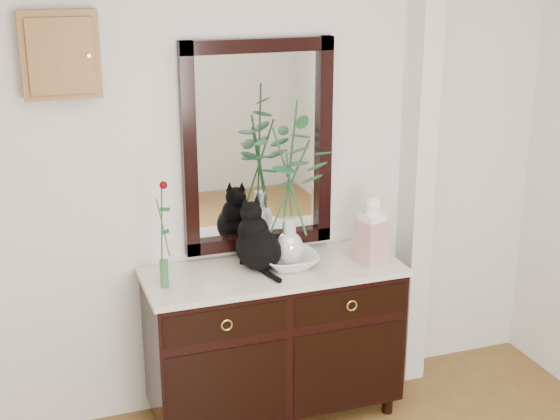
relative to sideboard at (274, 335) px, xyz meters
name	(u,v)px	position (x,y,z in m)	size (l,w,h in m)	color
wall_back	(239,165)	(-0.10, 0.25, 0.88)	(3.60, 0.04, 2.70)	silver
pilaster	(418,153)	(0.90, 0.17, 0.88)	(0.12, 0.20, 2.70)	silver
sideboard	(274,335)	(0.00, 0.00, 0.00)	(1.33, 0.52, 0.82)	black
wall_mirror	(258,147)	(0.00, 0.24, 0.97)	(0.80, 0.06, 1.10)	black
key_cabinet	(60,55)	(-0.95, 0.21, 1.48)	(0.35, 0.10, 0.40)	brown
cat	(258,236)	(-0.07, 0.04, 0.55)	(0.25, 0.30, 0.35)	black
lotus_bowl	(289,261)	(0.09, 0.00, 0.41)	(0.30, 0.30, 0.07)	white
vase_branches	(290,183)	(0.09, 0.00, 0.83)	(0.41, 0.41, 0.86)	silver
bud_vase_rose	(162,234)	(-0.57, -0.04, 0.65)	(0.07, 0.07, 0.54)	#326C42
ginger_jar	(372,229)	(0.51, -0.08, 0.56)	(0.14, 0.14, 0.37)	white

